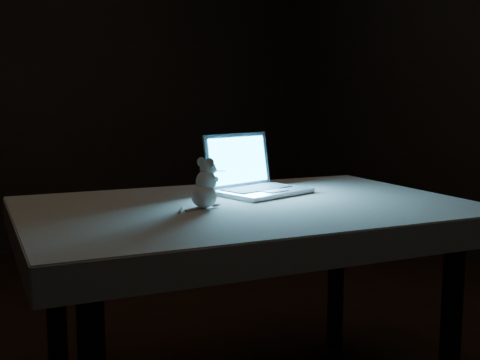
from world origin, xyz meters
TOP-DOWN VIEW (x-y plane):
  - back_wall at (0.00, 2.50)m, footprint 4.50×0.04m
  - table at (0.02, -0.00)m, footprint 1.39×1.03m
  - tablecloth at (-0.05, 0.05)m, footprint 1.42×1.01m
  - laptop at (0.18, 0.12)m, footprint 0.33×0.30m
  - plush_mouse at (-0.13, 0.01)m, footprint 0.12×0.12m

SIDE VIEW (x-z plane):
  - table at x=0.02m, z-range 0.00..0.68m
  - tablecloth at x=-0.05m, z-range 0.60..0.68m
  - plush_mouse at x=-0.13m, z-range 0.68..0.83m
  - laptop at x=0.18m, z-range 0.68..0.88m
  - back_wall at x=0.00m, z-range 0.00..2.60m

